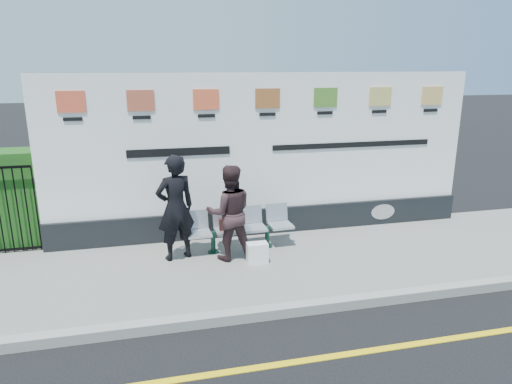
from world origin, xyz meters
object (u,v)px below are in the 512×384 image
Objects in this scene: woman_left at (175,208)px; woman_right at (230,213)px; bench at (241,239)px; billboard at (266,166)px.

woman_left is 0.89m from woman_right.
woman_right is at bearing -130.44° from bench.
bench is 1.17× the size of woman_right.
woman_right is at bearing -129.23° from billboard.
billboard is at bearing 47.13° from bench.
woman_right is (-0.24, -0.32, 0.60)m from bench.
bench is 1.30m from woman_left.
billboard is 5.02× the size of woman_right.
bench is at bearing -125.56° from woman_right.
bench is at bearing -129.92° from billboard.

